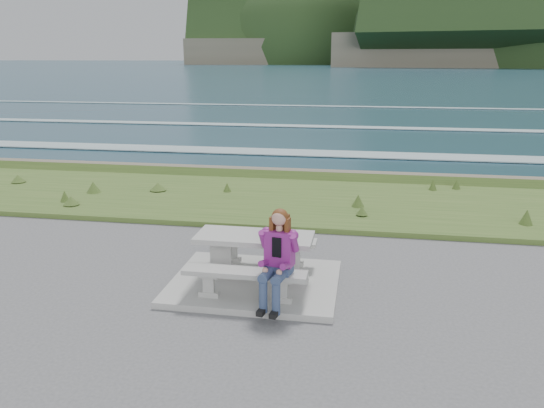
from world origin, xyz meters
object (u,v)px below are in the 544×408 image
(bench_seaward, at_px, (263,244))
(seated_woman, at_px, (276,272))
(bench_landward, at_px, (245,277))
(picnic_table, at_px, (255,245))

(bench_seaward, bearing_deg, seated_woman, -72.75)
(seated_woman, bearing_deg, bench_landward, 175.65)
(picnic_table, xyz_separation_m, bench_seaward, (0.00, 0.70, -0.23))
(picnic_table, height_order, bench_landward, picnic_table)
(picnic_table, bearing_deg, seated_woman, -60.22)
(picnic_table, relative_size, bench_seaward, 1.00)
(picnic_table, bearing_deg, bench_landward, -90.00)
(picnic_table, xyz_separation_m, bench_landward, (0.00, -0.70, -0.23))
(picnic_table, distance_m, seated_woman, 0.96)
(bench_landward, bearing_deg, picnic_table, 90.00)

